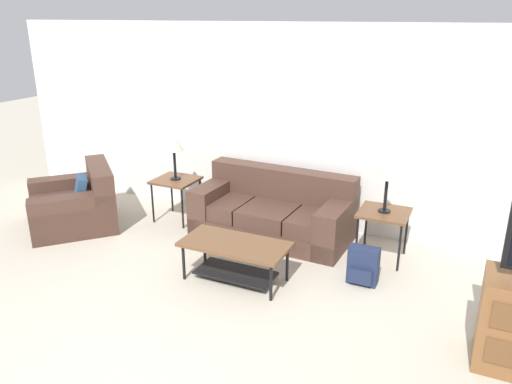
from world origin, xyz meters
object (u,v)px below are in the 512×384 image
object	(u,v)px
couch	(273,213)
side_table_right	(384,216)
side_table_left	(176,183)
backpack	(363,266)
coffee_table	(235,252)
table_lamp_right	(388,170)
armchair	(76,205)
table_lamp_left	(174,144)

from	to	relation	value
couch	side_table_right	xyz separation A→B (m)	(1.39, -0.08, 0.23)
side_table_left	backpack	distance (m)	2.83
coffee_table	backpack	xyz separation A→B (m)	(1.25, 0.50, -0.13)
coffee_table	table_lamp_right	bearing A→B (deg)	41.56
coffee_table	side_table_right	xyz separation A→B (m)	(1.30, 1.16, 0.21)
couch	coffee_table	bearing A→B (deg)	-85.81
armchair	side_table_right	bearing A→B (deg)	10.56
couch	backpack	xyz separation A→B (m)	(1.34, -0.74, -0.10)
side_table_left	backpack	world-z (taller)	side_table_left
coffee_table	table_lamp_right	distance (m)	1.90
side_table_left	armchair	bearing A→B (deg)	-146.80
side_table_left	backpack	size ratio (longest dim) A/B	1.44
table_lamp_left	side_table_left	bearing A→B (deg)	-116.57
coffee_table	side_table_left	xyz separation A→B (m)	(-1.49, 1.16, 0.21)
coffee_table	side_table_left	world-z (taller)	side_table_left
armchair	coffee_table	bearing A→B (deg)	-9.34
table_lamp_left	table_lamp_right	distance (m)	2.79
table_lamp_left	table_lamp_right	xyz separation A→B (m)	(2.79, 0.00, 0.00)
side_table_left	table_lamp_left	bearing A→B (deg)	63.43
backpack	table_lamp_left	bearing A→B (deg)	166.54
coffee_table	table_lamp_right	size ratio (longest dim) A/B	1.82
coffee_table	table_lamp_left	size ratio (longest dim) A/B	1.82
table_lamp_right	side_table_right	bearing A→B (deg)	-63.43
couch	side_table_right	world-z (taller)	couch
coffee_table	table_lamp_right	xyz separation A→B (m)	(1.30, 1.16, 0.75)
side_table_left	table_lamp_right	distance (m)	2.84
side_table_right	coffee_table	bearing A→B (deg)	-138.44
armchair	table_lamp_left	distance (m)	1.55
table_lamp_right	side_table_left	bearing A→B (deg)	-180.00
coffee_table	side_table_right	distance (m)	1.75
couch	table_lamp_left	xyz separation A→B (m)	(-1.40, -0.08, 0.78)
couch	side_table_left	size ratio (longest dim) A/B	3.45
side_table_left	table_lamp_right	xyz separation A→B (m)	(2.79, 0.00, 0.55)
side_table_left	side_table_right	xyz separation A→B (m)	(2.79, 0.00, 0.00)
armchair	side_table_left	xyz separation A→B (m)	(1.11, 0.73, 0.24)
coffee_table	armchair	bearing A→B (deg)	170.66
side_table_left	table_lamp_right	world-z (taller)	table_lamp_right
side_table_right	table_lamp_left	bearing A→B (deg)	180.00
couch	table_lamp_right	xyz separation A→B (m)	(1.39, -0.08, 0.78)
table_lamp_left	backpack	xyz separation A→B (m)	(2.74, -0.65, -0.88)
backpack	table_lamp_right	bearing A→B (deg)	85.08
side_table_left	table_lamp_left	xyz separation A→B (m)	(0.00, 0.00, 0.55)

